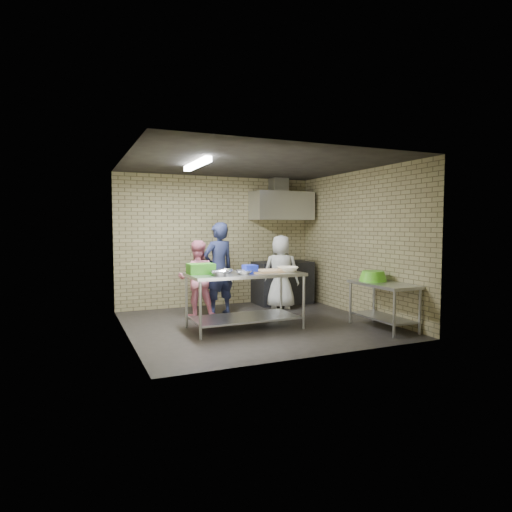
{
  "coord_description": "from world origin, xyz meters",
  "views": [
    {
      "loc": [
        -2.9,
        -6.74,
        1.68
      ],
      "look_at": [
        0.1,
        0.2,
        1.15
      ],
      "focal_mm": 30.68,
      "sensor_mm": 36.0,
      "label": 1
    }
  ],
  "objects_px": {
    "green_basin": "(373,276)",
    "man_navy": "(219,269)",
    "prep_table": "(245,301)",
    "green_crate": "(201,269)",
    "side_counter": "(383,306)",
    "stove": "(282,282)",
    "woman_pink": "(197,279)",
    "woman_white": "(281,272)",
    "bottle_green": "(296,210)",
    "blue_tub": "(250,269)"
  },
  "relations": [
    {
      "from": "woman_pink",
      "to": "blue_tub",
      "type": "bearing_deg",
      "value": 120.95
    },
    {
      "from": "side_counter",
      "to": "green_basin",
      "type": "bearing_deg",
      "value": 94.57
    },
    {
      "from": "blue_tub",
      "to": "man_navy",
      "type": "distance_m",
      "value": 1.33
    },
    {
      "from": "stove",
      "to": "woman_pink",
      "type": "xyz_separation_m",
      "value": [
        -2.09,
        -0.64,
        0.25
      ]
    },
    {
      "from": "blue_tub",
      "to": "green_basin",
      "type": "xyz_separation_m",
      "value": [
        2.01,
        -0.54,
        -0.15
      ]
    },
    {
      "from": "side_counter",
      "to": "green_crate",
      "type": "distance_m",
      "value": 3.02
    },
    {
      "from": "green_crate",
      "to": "woman_pink",
      "type": "xyz_separation_m",
      "value": [
        0.24,
        1.1,
        -0.29
      ]
    },
    {
      "from": "green_crate",
      "to": "blue_tub",
      "type": "distance_m",
      "value": 0.78
    },
    {
      "from": "green_basin",
      "to": "man_navy",
      "type": "distance_m",
      "value": 2.8
    },
    {
      "from": "side_counter",
      "to": "stove",
      "type": "xyz_separation_m",
      "value": [
        -0.45,
        2.75,
        0.08
      ]
    },
    {
      "from": "stove",
      "to": "green_basin",
      "type": "bearing_deg",
      "value": -80.24
    },
    {
      "from": "green_crate",
      "to": "woman_pink",
      "type": "height_order",
      "value": "woman_pink"
    },
    {
      "from": "green_crate",
      "to": "woman_white",
      "type": "xyz_separation_m",
      "value": [
        2.02,
        1.19,
        -0.25
      ]
    },
    {
      "from": "side_counter",
      "to": "stove",
      "type": "distance_m",
      "value": 2.79
    },
    {
      "from": "prep_table",
      "to": "man_navy",
      "type": "distance_m",
      "value": 1.29
    },
    {
      "from": "man_navy",
      "to": "stove",
      "type": "bearing_deg",
      "value": -173.39
    },
    {
      "from": "prep_table",
      "to": "blue_tub",
      "type": "height_order",
      "value": "blue_tub"
    },
    {
      "from": "woman_pink",
      "to": "green_basin",
      "type": "bearing_deg",
      "value": 153.41
    },
    {
      "from": "green_basin",
      "to": "man_navy",
      "type": "relative_size",
      "value": 0.26
    },
    {
      "from": "green_crate",
      "to": "prep_table",
      "type": "bearing_deg",
      "value": -9.73
    },
    {
      "from": "prep_table",
      "to": "side_counter",
      "type": "bearing_deg",
      "value": -23.18
    },
    {
      "from": "woman_pink",
      "to": "side_counter",
      "type": "bearing_deg",
      "value": 150.11
    },
    {
      "from": "side_counter",
      "to": "green_crate",
      "type": "xyz_separation_m",
      "value": [
        -2.78,
        1.01,
        0.62
      ]
    },
    {
      "from": "stove",
      "to": "bottle_green",
      "type": "height_order",
      "value": "bottle_green"
    },
    {
      "from": "blue_tub",
      "to": "man_navy",
      "type": "bearing_deg",
      "value": 93.8
    },
    {
      "from": "bottle_green",
      "to": "woman_white",
      "type": "xyz_separation_m",
      "value": [
        -0.76,
        -0.79,
        -1.27
      ]
    },
    {
      "from": "side_counter",
      "to": "green_crate",
      "type": "relative_size",
      "value": 2.95
    },
    {
      "from": "green_crate",
      "to": "bottle_green",
      "type": "relative_size",
      "value": 2.71
    },
    {
      "from": "woman_pink",
      "to": "stove",
      "type": "bearing_deg",
      "value": -153.03
    },
    {
      "from": "prep_table",
      "to": "green_crate",
      "type": "xyz_separation_m",
      "value": [
        -0.7,
        0.12,
        0.54
      ]
    },
    {
      "from": "side_counter",
      "to": "prep_table",
      "type": "bearing_deg",
      "value": 156.82
    },
    {
      "from": "woman_pink",
      "to": "woman_white",
      "type": "distance_m",
      "value": 1.78
    },
    {
      "from": "green_crate",
      "to": "bottle_green",
      "type": "bearing_deg",
      "value": 35.5
    },
    {
      "from": "prep_table",
      "to": "blue_tub",
      "type": "bearing_deg",
      "value": -63.43
    },
    {
      "from": "side_counter",
      "to": "stove",
      "type": "relative_size",
      "value": 1.0
    },
    {
      "from": "stove",
      "to": "man_navy",
      "type": "height_order",
      "value": "man_navy"
    },
    {
      "from": "green_crate",
      "to": "blue_tub",
      "type": "height_order",
      "value": "green_crate"
    },
    {
      "from": "man_navy",
      "to": "woman_pink",
      "type": "bearing_deg",
      "value": -14.14
    },
    {
      "from": "man_navy",
      "to": "bottle_green",
      "type": "bearing_deg",
      "value": -171.83
    },
    {
      "from": "blue_tub",
      "to": "bottle_green",
      "type": "relative_size",
      "value": 1.36
    },
    {
      "from": "stove",
      "to": "blue_tub",
      "type": "distance_m",
      "value": 2.57
    },
    {
      "from": "prep_table",
      "to": "woman_white",
      "type": "xyz_separation_m",
      "value": [
        1.32,
        1.31,
        0.29
      ]
    },
    {
      "from": "bottle_green",
      "to": "stove",
      "type": "bearing_deg",
      "value": -151.93
    },
    {
      "from": "blue_tub",
      "to": "green_basin",
      "type": "bearing_deg",
      "value": -15.04
    },
    {
      "from": "stove",
      "to": "bottle_green",
      "type": "distance_m",
      "value": 1.65
    },
    {
      "from": "green_crate",
      "to": "man_navy",
      "type": "xyz_separation_m",
      "value": [
        0.66,
        1.1,
        -0.13
      ]
    },
    {
      "from": "side_counter",
      "to": "stove",
      "type": "bearing_deg",
      "value": 99.29
    },
    {
      "from": "prep_table",
      "to": "woman_pink",
      "type": "bearing_deg",
      "value": 110.64
    },
    {
      "from": "green_basin",
      "to": "prep_table",
      "type": "bearing_deg",
      "value": 162.73
    },
    {
      "from": "bottle_green",
      "to": "woman_white",
      "type": "bearing_deg",
      "value": -133.92
    }
  ]
}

